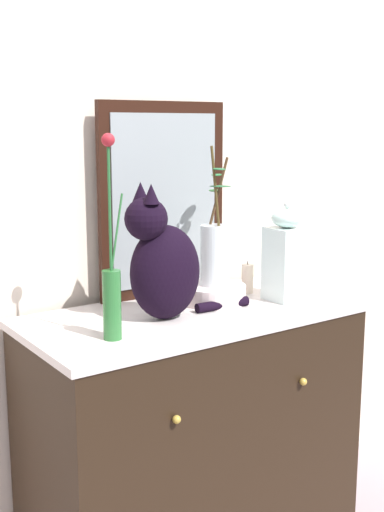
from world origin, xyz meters
TOP-DOWN VIEW (x-y plane):
  - wall_back at (0.00, 0.34)m, footprint 4.40×0.08m
  - sideboard at (0.00, -0.00)m, footprint 1.08×0.54m
  - mirror_leaning at (0.05, 0.24)m, footprint 0.49×0.03m
  - cat_sitting at (-0.12, -0.02)m, footprint 0.43×0.18m
  - vase_slim_green at (-0.34, -0.10)m, footprint 0.07×0.05m
  - bowl_porcelain at (0.12, 0.05)m, footprint 0.22×0.22m
  - vase_glass_clear at (0.12, 0.05)m, footprint 0.14×0.17m
  - jar_lidded_porcelain at (0.35, -0.06)m, footprint 0.12×0.12m
  - candle_pillar at (0.30, 0.08)m, footprint 0.04×0.04m

SIDE VIEW (x-z plane):
  - sideboard at x=0.00m, z-range 0.00..0.94m
  - bowl_porcelain at x=0.12m, z-range 0.93..0.99m
  - candle_pillar at x=0.30m, z-range 0.93..1.04m
  - vase_slim_green at x=-0.34m, z-range 0.80..1.36m
  - jar_lidded_porcelain at x=0.35m, z-range 0.92..1.25m
  - vase_glass_clear at x=0.12m, z-range 0.88..1.34m
  - cat_sitting at x=-0.12m, z-range 0.90..1.32m
  - mirror_leaning at x=0.05m, z-range 0.93..1.60m
  - wall_back at x=0.00m, z-range 0.00..2.60m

